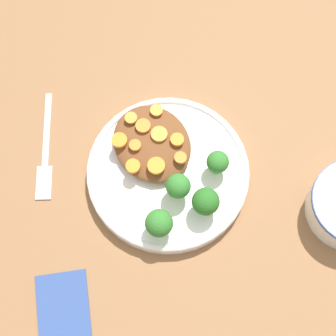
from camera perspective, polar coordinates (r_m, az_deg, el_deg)
name	(u,v)px	position (r m, az deg, el deg)	size (l,w,h in m)	color
ground_plane	(168,176)	(0.88, 0.00, -0.81)	(4.00, 4.00, 0.00)	#8C603D
plate	(168,173)	(0.87, 0.00, -0.50)	(0.25, 0.25, 0.03)	white
stew_mound	(150,144)	(0.86, -1.82, 2.42)	(0.13, 0.11, 0.03)	brown
broccoli_floret_0	(206,202)	(0.81, 3.85, -3.44)	(0.04, 0.04, 0.06)	#759E51
broccoli_floret_1	(218,163)	(0.84, 5.06, 0.56)	(0.03, 0.03, 0.05)	#7FA85B
broccoli_floret_2	(159,223)	(0.80, -0.92, -5.65)	(0.04, 0.04, 0.05)	#7FA85B
broccoli_floret_3	(178,186)	(0.82, 1.04, -1.87)	(0.04, 0.04, 0.05)	#759E51
carrot_slice_0	(156,110)	(0.87, -1.18, 5.88)	(0.02, 0.02, 0.00)	orange
carrot_slice_1	(159,134)	(0.85, -0.90, 3.45)	(0.03, 0.03, 0.01)	orange
carrot_slice_2	(135,145)	(0.84, -3.36, 2.32)	(0.02, 0.02, 0.01)	orange
carrot_slice_3	(143,126)	(0.86, -2.52, 4.31)	(0.02, 0.02, 0.01)	orange
carrot_slice_4	(156,166)	(0.83, -1.20, 0.22)	(0.03, 0.03, 0.01)	orange
carrot_slice_5	(119,140)	(0.85, -4.96, 2.83)	(0.02, 0.02, 0.01)	orange
carrot_slice_6	(133,166)	(0.83, -3.58, 0.20)	(0.02, 0.02, 0.01)	orange
carrot_slice_7	(179,156)	(0.84, 1.18, 1.20)	(0.02, 0.02, 0.01)	orange
carrot_slice_8	(131,118)	(0.86, -3.78, 5.09)	(0.02, 0.02, 0.01)	orange
carrot_slice_9	(177,140)	(0.85, 0.93, 2.89)	(0.02, 0.02, 0.01)	orange
fork	(45,156)	(0.91, -12.36, 1.23)	(0.17, 0.11, 0.01)	silver
napkin	(63,312)	(0.85, -10.59, -14.21)	(0.13, 0.11, 0.01)	#334C8C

